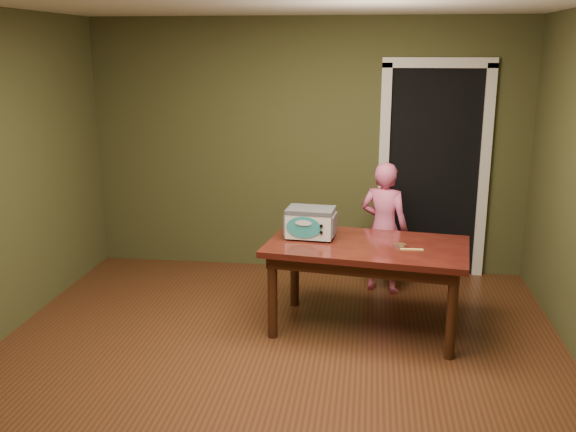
# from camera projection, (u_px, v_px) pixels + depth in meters

# --- Properties ---
(floor) EXTENTS (5.00, 5.00, 0.00)m
(floor) POSITION_uv_depth(u_px,v_px,m) (269.00, 381.00, 4.55)
(floor) COLOR #573018
(floor) RESTS_ON ground
(room_shell) EXTENTS (4.52, 5.02, 2.61)m
(room_shell) POSITION_uv_depth(u_px,v_px,m) (267.00, 141.00, 4.11)
(room_shell) COLOR #414324
(room_shell) RESTS_ON ground
(doorway) EXTENTS (1.10, 0.66, 2.25)m
(doorway) POSITION_uv_depth(u_px,v_px,m) (431.00, 168.00, 6.78)
(doorway) COLOR black
(doorway) RESTS_ON ground
(dining_table) EXTENTS (1.71, 1.11, 0.75)m
(dining_table) POSITION_uv_depth(u_px,v_px,m) (367.00, 255.00, 5.22)
(dining_table) COLOR #360F0C
(dining_table) RESTS_ON floor
(toy_oven) EXTENTS (0.44, 0.31, 0.26)m
(toy_oven) POSITION_uv_depth(u_px,v_px,m) (311.00, 222.00, 5.32)
(toy_oven) COLOR #4C4F54
(toy_oven) RESTS_ON dining_table
(baking_pan) EXTENTS (0.10, 0.10, 0.02)m
(baking_pan) POSITION_uv_depth(u_px,v_px,m) (400.00, 245.00, 5.12)
(baking_pan) COLOR silver
(baking_pan) RESTS_ON dining_table
(spatula) EXTENTS (0.18, 0.03, 0.01)m
(spatula) POSITION_uv_depth(u_px,v_px,m) (412.00, 249.00, 5.04)
(spatula) COLOR #EECB67
(spatula) RESTS_ON dining_table
(child) EXTENTS (0.54, 0.45, 1.27)m
(child) POSITION_uv_depth(u_px,v_px,m) (384.00, 228.00, 6.08)
(child) COLOR #E35D8D
(child) RESTS_ON floor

